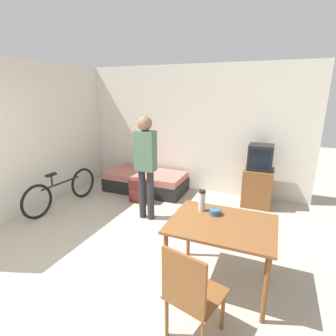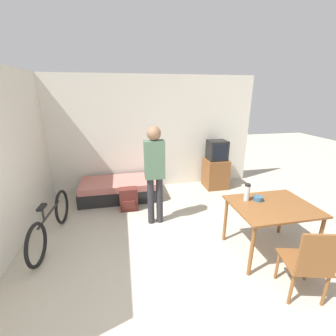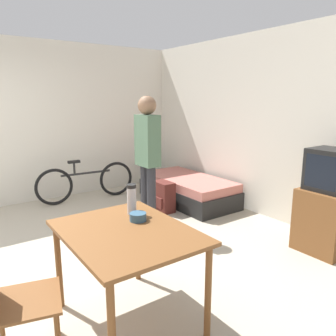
{
  "view_description": "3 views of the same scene",
  "coord_description": "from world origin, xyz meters",
  "px_view_note": "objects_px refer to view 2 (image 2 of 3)",
  "views": [
    {
      "loc": [
        1.95,
        -1.82,
        2.16
      ],
      "look_at": [
        0.27,
        2.17,
        0.89
      ],
      "focal_mm": 28.0,
      "sensor_mm": 36.0,
      "label": 1
    },
    {
      "loc": [
        -0.53,
        -1.73,
        2.29
      ],
      "look_at": [
        0.26,
        2.17,
        0.96
      ],
      "focal_mm": 24.0,
      "sensor_mm": 36.0,
      "label": 2
    },
    {
      "loc": [
        3.57,
        -0.31,
        1.76
      ],
      "look_at": [
        0.53,
        1.85,
        0.96
      ],
      "focal_mm": 35.0,
      "sensor_mm": 36.0,
      "label": 3
    }
  ],
  "objects_px": {
    "tv": "(216,167)",
    "mate_bowl": "(258,198)",
    "daybed": "(120,189)",
    "wooden_chair": "(310,262)",
    "thermos_flask": "(247,191)",
    "backpack": "(129,199)",
    "dining_table": "(272,211)",
    "bicycle": "(51,222)",
    "person_standing": "(155,169)"
  },
  "relations": [
    {
      "from": "daybed",
      "to": "mate_bowl",
      "type": "bearing_deg",
      "value": -46.71
    },
    {
      "from": "daybed",
      "to": "person_standing",
      "type": "bearing_deg",
      "value": -62.08
    },
    {
      "from": "dining_table",
      "to": "person_standing",
      "type": "relative_size",
      "value": 0.64
    },
    {
      "from": "person_standing",
      "to": "thermos_flask",
      "type": "relative_size",
      "value": 6.82
    },
    {
      "from": "daybed",
      "to": "thermos_flask",
      "type": "relative_size",
      "value": 6.75
    },
    {
      "from": "dining_table",
      "to": "bicycle",
      "type": "bearing_deg",
      "value": 163.81
    },
    {
      "from": "daybed",
      "to": "mate_bowl",
      "type": "xyz_separation_m",
      "value": [
        2.03,
        -2.16,
        0.6
      ]
    },
    {
      "from": "dining_table",
      "to": "wooden_chair",
      "type": "bearing_deg",
      "value": -96.29
    },
    {
      "from": "person_standing",
      "to": "mate_bowl",
      "type": "distance_m",
      "value": 1.72
    },
    {
      "from": "daybed",
      "to": "thermos_flask",
      "type": "bearing_deg",
      "value": -48.67
    },
    {
      "from": "tv",
      "to": "bicycle",
      "type": "relative_size",
      "value": 0.7
    },
    {
      "from": "tv",
      "to": "wooden_chair",
      "type": "relative_size",
      "value": 1.27
    },
    {
      "from": "tv",
      "to": "wooden_chair",
      "type": "distance_m",
      "value": 3.33
    },
    {
      "from": "bicycle",
      "to": "mate_bowl",
      "type": "relative_size",
      "value": 12.48
    },
    {
      "from": "mate_bowl",
      "to": "backpack",
      "type": "distance_m",
      "value": 2.49
    },
    {
      "from": "daybed",
      "to": "person_standing",
      "type": "relative_size",
      "value": 0.99
    },
    {
      "from": "thermos_flask",
      "to": "person_standing",
      "type": "bearing_deg",
      "value": 143.0
    },
    {
      "from": "dining_table",
      "to": "tv",
      "type": "bearing_deg",
      "value": 85.21
    },
    {
      "from": "daybed",
      "to": "thermos_flask",
      "type": "height_order",
      "value": "thermos_flask"
    },
    {
      "from": "mate_bowl",
      "to": "wooden_chair",
      "type": "bearing_deg",
      "value": -88.26
    },
    {
      "from": "daybed",
      "to": "wooden_chair",
      "type": "relative_size",
      "value": 1.86
    },
    {
      "from": "wooden_chair",
      "to": "mate_bowl",
      "type": "height_order",
      "value": "wooden_chair"
    },
    {
      "from": "bicycle",
      "to": "person_standing",
      "type": "xyz_separation_m",
      "value": [
        1.72,
        0.2,
        0.73
      ]
    },
    {
      "from": "thermos_flask",
      "to": "backpack",
      "type": "relative_size",
      "value": 0.55
    },
    {
      "from": "daybed",
      "to": "tv",
      "type": "xyz_separation_m",
      "value": [
        2.36,
        0.14,
        0.33
      ]
    },
    {
      "from": "wooden_chair",
      "to": "backpack",
      "type": "bearing_deg",
      "value": 126.68
    },
    {
      "from": "dining_table",
      "to": "mate_bowl",
      "type": "relative_size",
      "value": 8.26
    },
    {
      "from": "wooden_chair",
      "to": "mate_bowl",
      "type": "bearing_deg",
      "value": 91.74
    },
    {
      "from": "dining_table",
      "to": "bicycle",
      "type": "xyz_separation_m",
      "value": [
        -3.25,
        0.94,
        -0.36
      ]
    },
    {
      "from": "tv",
      "to": "person_standing",
      "type": "distance_m",
      "value": 2.25
    },
    {
      "from": "tv",
      "to": "mate_bowl",
      "type": "xyz_separation_m",
      "value": [
        -0.33,
        -2.3,
        0.27
      ]
    },
    {
      "from": "dining_table",
      "to": "mate_bowl",
      "type": "xyz_separation_m",
      "value": [
        -0.12,
        0.17,
        0.13
      ]
    },
    {
      "from": "dining_table",
      "to": "wooden_chair",
      "type": "xyz_separation_m",
      "value": [
        -0.09,
        -0.84,
        -0.16
      ]
    },
    {
      "from": "wooden_chair",
      "to": "bicycle",
      "type": "bearing_deg",
      "value": 150.54
    },
    {
      "from": "tv",
      "to": "mate_bowl",
      "type": "distance_m",
      "value": 2.34
    },
    {
      "from": "daybed",
      "to": "dining_table",
      "type": "relative_size",
      "value": 1.56
    },
    {
      "from": "wooden_chair",
      "to": "backpack",
      "type": "xyz_separation_m",
      "value": [
        -1.9,
        2.55,
        -0.29
      ]
    },
    {
      "from": "dining_table",
      "to": "backpack",
      "type": "bearing_deg",
      "value": 139.36
    },
    {
      "from": "tv",
      "to": "dining_table",
      "type": "xyz_separation_m",
      "value": [
        -0.21,
        -2.47,
        0.14
      ]
    },
    {
      "from": "person_standing",
      "to": "bicycle",
      "type": "bearing_deg",
      "value": -173.48
    },
    {
      "from": "wooden_chair",
      "to": "daybed",
      "type": "bearing_deg",
      "value": 123.07
    },
    {
      "from": "daybed",
      "to": "wooden_chair",
      "type": "xyz_separation_m",
      "value": [
        2.06,
        -3.17,
        0.32
      ]
    },
    {
      "from": "tv",
      "to": "backpack",
      "type": "xyz_separation_m",
      "value": [
        -2.2,
        -0.77,
        -0.31
      ]
    },
    {
      "from": "backpack",
      "to": "dining_table",
      "type": "bearing_deg",
      "value": -40.64
    },
    {
      "from": "mate_bowl",
      "to": "tv",
      "type": "bearing_deg",
      "value": 81.83
    },
    {
      "from": "wooden_chair",
      "to": "person_standing",
      "type": "relative_size",
      "value": 0.53
    },
    {
      "from": "mate_bowl",
      "to": "thermos_flask",
      "type": "bearing_deg",
      "value": 166.95
    },
    {
      "from": "mate_bowl",
      "to": "bicycle",
      "type": "bearing_deg",
      "value": 166.15
    },
    {
      "from": "wooden_chair",
      "to": "person_standing",
      "type": "xyz_separation_m",
      "value": [
        -1.43,
        1.98,
        0.53
      ]
    },
    {
      "from": "dining_table",
      "to": "backpack",
      "type": "xyz_separation_m",
      "value": [
        -1.99,
        1.71,
        -0.45
      ]
    }
  ]
}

